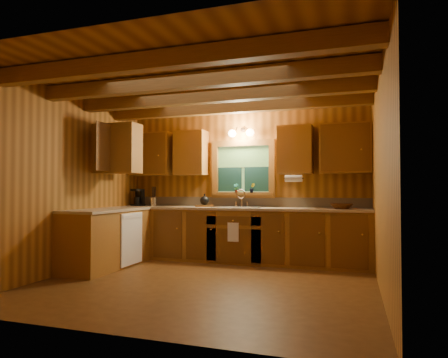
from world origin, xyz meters
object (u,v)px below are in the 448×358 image
object	(u,v)px
sink	(239,210)
cutting_board	(204,206)
wicker_basket	(342,206)
coffee_maker	(139,197)

from	to	relation	value
sink	cutting_board	bearing A→B (deg)	178.64
wicker_basket	sink	bearing A→B (deg)	176.95
sink	coffee_maker	world-z (taller)	coffee_maker
sink	wicker_basket	distance (m)	1.65
sink	cutting_board	size ratio (longest dim) A/B	2.63
coffee_maker	cutting_board	world-z (taller)	coffee_maker
sink	wicker_basket	size ratio (longest dim) A/B	2.45
sink	cutting_board	world-z (taller)	sink
sink	wicker_basket	world-z (taller)	sink
coffee_maker	cutting_board	xyz separation A→B (m)	(1.28, -0.01, -0.14)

